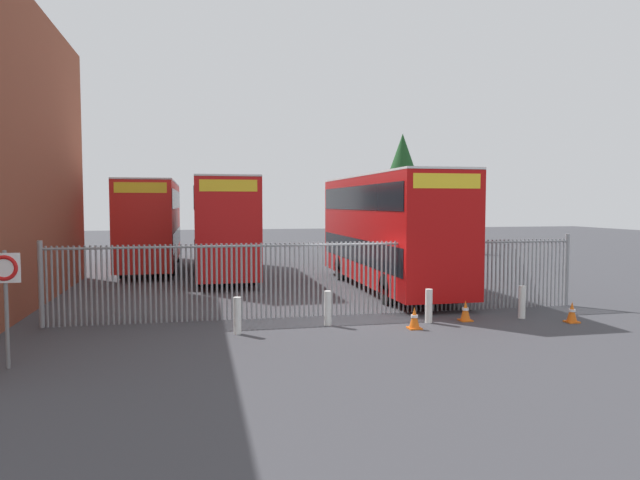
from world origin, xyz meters
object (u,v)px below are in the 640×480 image
traffic_cone_by_gate (465,311)px  bollard_center_front (328,308)px  traffic_cone_mid_forecourt (572,312)px  speed_limit_sign_post (5,282)px  bollard_far_right (522,302)px  double_decker_bus_behind_fence_left (151,221)px  traffic_cone_near_kerb (414,318)px  double_decker_bus_behind_fence_right (223,223)px  double_decker_bus_near_gate (387,227)px  bollard_near_left (237,316)px  bollard_near_right (429,306)px

traffic_cone_by_gate → bollard_center_front: bearing=176.4°
traffic_cone_mid_forecourt → speed_limit_sign_post: bearing=-173.5°
bollard_far_right → traffic_cone_mid_forecourt: bollard_far_right is taller
double_decker_bus_behind_fence_left → speed_limit_sign_post: double_decker_bus_behind_fence_left is taller
double_decker_bus_behind_fence_left → traffic_cone_near_kerb: (7.92, -16.15, -2.13)m
double_decker_bus_behind_fence_right → speed_limit_sign_post: bearing=-108.9°
double_decker_bus_near_gate → speed_limit_sign_post: 14.00m
bollard_near_left → speed_limit_sign_post: 5.37m
bollard_near_left → traffic_cone_mid_forecourt: size_ratio=1.61×
bollard_far_right → double_decker_bus_behind_fence_right: bearing=123.9°
double_decker_bus_behind_fence_left → traffic_cone_near_kerb: double_decker_bus_behind_fence_left is taller
double_decker_bus_behind_fence_right → bollard_near_left: size_ratio=11.38×
traffic_cone_mid_forecourt → bollard_near_left: bearing=176.6°
bollard_far_right → speed_limit_sign_post: (-12.97, -2.41, 1.30)m
bollard_center_front → traffic_cone_mid_forecourt: 6.87m
bollard_near_right → speed_limit_sign_post: (-10.08, -2.40, 1.30)m
bollard_near_left → traffic_cone_by_gate: (6.45, 0.27, -0.19)m
double_decker_bus_behind_fence_left → bollard_far_right: 19.38m
double_decker_bus_behind_fence_left → bollard_center_front: bearing=-69.3°
bollard_near_right → traffic_cone_near_kerb: (-0.68, -0.66, -0.19)m
traffic_cone_mid_forecourt → traffic_cone_near_kerb: size_ratio=1.00×
traffic_cone_by_gate → bollard_far_right: bearing=0.1°
traffic_cone_by_gate → speed_limit_sign_post: bearing=-167.8°
double_decker_bus_behind_fence_left → double_decker_bus_behind_fence_right: (3.45, -3.50, 0.00)m
bollard_center_front → traffic_cone_near_kerb: 2.35m
bollard_far_right → speed_limit_sign_post: 13.26m
bollard_near_right → double_decker_bus_behind_fence_left: bearing=119.1°
bollard_center_front → bollard_far_right: (5.73, -0.25, 0.00)m
speed_limit_sign_post → double_decker_bus_behind_fence_left: bearing=85.3°
double_decker_bus_near_gate → bollard_far_right: double_decker_bus_near_gate is taller
double_decker_bus_behind_fence_right → speed_limit_sign_post: size_ratio=4.50×
double_decker_bus_behind_fence_right → bollard_near_right: double_decker_bus_behind_fence_right is taller
double_decker_bus_near_gate → bollard_near_left: (-6.23, -6.52, -1.95)m
bollard_far_right → double_decker_bus_behind_fence_left: bearing=126.6°
double_decker_bus_near_gate → traffic_cone_by_gate: size_ratio=18.32×
bollard_near_left → speed_limit_sign_post: size_ratio=0.40×
double_decker_bus_near_gate → bollard_near_left: bearing=-133.7°
double_decker_bus_behind_fence_right → bollard_near_right: bearing=-66.7°
traffic_cone_near_kerb → bollard_far_right: bearing=10.6°
bollard_near_right → traffic_cone_by_gate: 1.13m
double_decker_bus_behind_fence_right → bollard_far_right: bearing=-56.1°
double_decker_bus_near_gate → speed_limit_sign_post: bearing=-141.7°
traffic_cone_by_gate → double_decker_bus_behind_fence_right: bearing=117.7°
double_decker_bus_behind_fence_right → bollard_near_left: (-0.17, -12.25, -1.95)m
bollard_near_left → traffic_cone_by_gate: bollard_near_left is taller
bollard_near_right → traffic_cone_near_kerb: bollard_near_right is taller
double_decker_bus_behind_fence_left → traffic_cone_mid_forecourt: size_ratio=18.32×
traffic_cone_mid_forecourt → speed_limit_sign_post: speed_limit_sign_post is taller
double_decker_bus_behind_fence_right → bollard_near_right: 13.20m
bollard_center_front → bollard_near_right: (2.84, -0.26, 0.00)m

